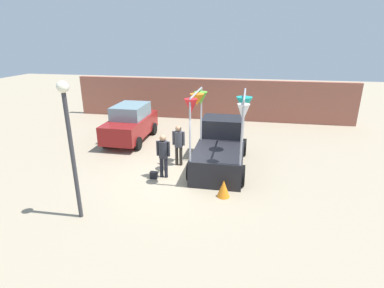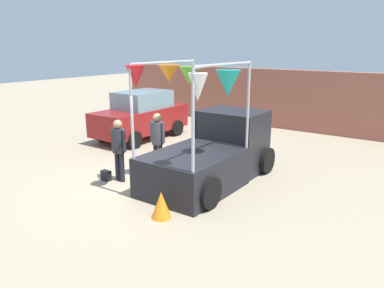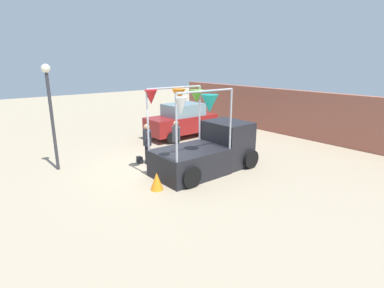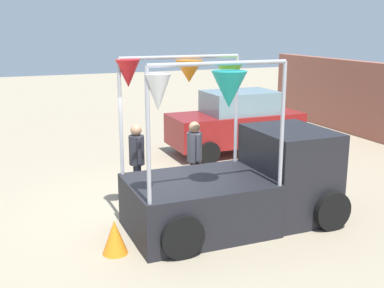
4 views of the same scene
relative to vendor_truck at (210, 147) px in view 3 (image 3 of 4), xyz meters
name	(u,v)px [view 3 (image 3 of 4)]	position (x,y,z in m)	size (l,w,h in m)	color
ground_plane	(160,167)	(-1.43, -1.43, -0.89)	(60.00, 60.00, 0.00)	gray
vendor_truck	(210,147)	(0.00, 0.00, 0.00)	(2.44, 4.07, 3.24)	black
parked_car	(182,121)	(-4.88, 2.32, 0.06)	(1.88, 4.00, 1.88)	maroon
person_customer	(147,140)	(-2.02, -1.62, 0.15)	(0.53, 0.34, 1.71)	black
person_vendor	(176,137)	(-1.71, -0.38, 0.17)	(0.53, 0.34, 1.74)	#2D2823
handbag	(140,160)	(-2.37, -1.82, -0.75)	(0.28, 0.16, 0.28)	black
street_lamp	(50,103)	(-3.75, -4.71, 1.75)	(0.32, 0.32, 4.07)	#333338
brick_boundary_wall	(289,113)	(-1.43, 7.45, 0.41)	(18.00, 0.36, 2.60)	#9E5947
folded_kite_bundle_tangerine	(157,181)	(0.38, -2.72, -0.59)	(0.44, 0.44, 0.60)	orange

